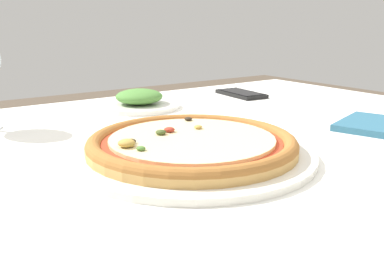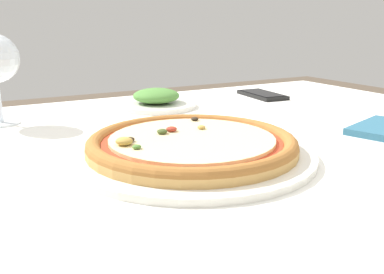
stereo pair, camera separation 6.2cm
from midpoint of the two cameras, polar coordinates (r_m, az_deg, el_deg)
name	(u,v)px [view 1 (the left image)]	position (r m, az deg, el deg)	size (l,w,h in m)	color
dining_table	(230,185)	(0.80, 2.87, -6.46)	(1.18, 0.93, 0.76)	brown
pizza_plate	(192,146)	(0.63, -2.86, -1.21)	(0.36, 0.36, 0.04)	white
cell_phone	(241,94)	(1.15, 5.01, 5.77)	(0.08, 0.15, 0.01)	black
side_plate	(139,101)	(0.99, -8.84, 4.77)	(0.18, 0.18, 0.04)	white
napkin_folded	(373,125)	(0.86, 21.13, 1.54)	(0.18, 0.15, 0.01)	#2D607A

